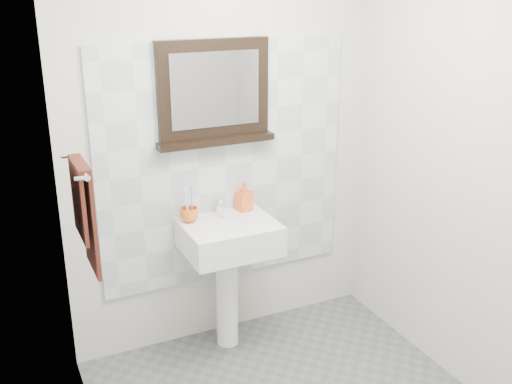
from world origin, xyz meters
TOP-DOWN VIEW (x-y plane):
  - back_wall at (0.00, 1.10)m, footprint 2.00×0.01m
  - front_wall at (0.00, -1.10)m, footprint 2.00×0.01m
  - left_wall at (-1.00, 0.00)m, footprint 0.01×2.20m
  - right_wall at (1.00, 0.00)m, footprint 0.01×2.20m
  - splashback at (0.00, 1.09)m, footprint 1.60×0.02m
  - pedestal_sink at (-0.07, 0.87)m, footprint 0.55×0.44m
  - toothbrush_cup at (-0.28, 0.98)m, footprint 0.14×0.14m
  - toothbrushes at (-0.28, 0.99)m, footprint 0.05×0.04m
  - soap_dispenser at (0.09, 1.01)m, footprint 0.10×0.10m
  - framed_mirror at (-0.07, 1.06)m, footprint 0.72×0.11m
  - towel_bar at (-0.95, 0.55)m, footprint 0.07×0.40m
  - hand_towel at (-0.94, 0.55)m, footprint 0.06×0.30m

SIDE VIEW (x-z plane):
  - pedestal_sink at x=-0.07m, z-range 0.20..1.16m
  - toothbrush_cup at x=-0.28m, z-range 0.86..0.95m
  - soap_dispenser at x=0.09m, z-range 0.86..1.05m
  - toothbrushes at x=-0.28m, z-range 0.88..1.09m
  - splashback at x=0.00m, z-range 0.40..1.90m
  - hand_towel at x=-0.94m, z-range 0.93..1.48m
  - back_wall at x=0.00m, z-range 0.00..2.50m
  - front_wall at x=0.00m, z-range 0.00..2.50m
  - left_wall at x=-1.00m, z-range 0.00..2.50m
  - right_wall at x=1.00m, z-range 0.00..2.50m
  - towel_bar at x=-0.95m, z-range 1.40..1.43m
  - framed_mirror at x=-0.07m, z-range 1.29..1.90m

